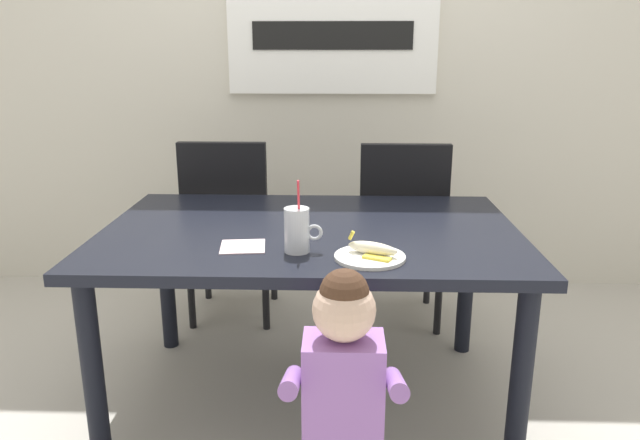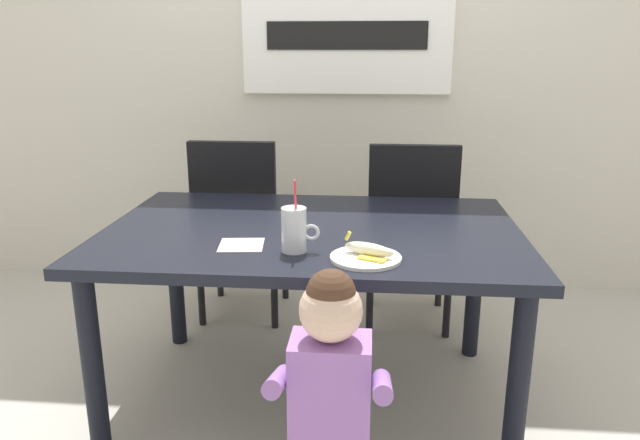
{
  "view_description": "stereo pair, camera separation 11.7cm",
  "coord_description": "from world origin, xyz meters",
  "px_view_note": "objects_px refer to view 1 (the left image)",
  "views": [
    {
      "loc": [
        0.11,
        -2.17,
        1.39
      ],
      "look_at": [
        0.04,
        -0.1,
        0.79
      ],
      "focal_mm": 33.77,
      "sensor_mm": 36.0,
      "label": 1
    },
    {
      "loc": [
        0.22,
        -2.17,
        1.39
      ],
      "look_at": [
        0.04,
        -0.1,
        0.79
      ],
      "focal_mm": 33.77,
      "sensor_mm": 36.0,
      "label": 2
    }
  ],
  "objects_px": {
    "dining_chair_right": "(401,224)",
    "paper_napkin": "(243,247)",
    "peeled_banana": "(373,249)",
    "milk_cup": "(297,233)",
    "dining_chair_left": "(229,221)",
    "toddler_standing": "(343,377)",
    "dining_table": "(310,249)",
    "snack_plate": "(370,257)"
  },
  "relations": [
    {
      "from": "peeled_banana",
      "to": "milk_cup",
      "type": "bearing_deg",
      "value": 167.48
    },
    {
      "from": "peeled_banana",
      "to": "paper_napkin",
      "type": "xyz_separation_m",
      "value": [
        -0.44,
        0.1,
        -0.03
      ]
    },
    {
      "from": "dining_table",
      "to": "paper_napkin",
      "type": "height_order",
      "value": "paper_napkin"
    },
    {
      "from": "milk_cup",
      "to": "paper_napkin",
      "type": "relative_size",
      "value": 1.67
    },
    {
      "from": "dining_chair_left",
      "to": "paper_napkin",
      "type": "xyz_separation_m",
      "value": [
        0.23,
        -0.97,
        0.19
      ]
    },
    {
      "from": "dining_chair_right",
      "to": "snack_plate",
      "type": "height_order",
      "value": "dining_chair_right"
    },
    {
      "from": "dining_chair_right",
      "to": "paper_napkin",
      "type": "distance_m",
      "value": 1.15
    },
    {
      "from": "dining_chair_left",
      "to": "dining_chair_right",
      "type": "bearing_deg",
      "value": 178.17
    },
    {
      "from": "paper_napkin",
      "to": "dining_chair_right",
      "type": "bearing_deg",
      "value": 56.07
    },
    {
      "from": "dining_chair_left",
      "to": "dining_table",
      "type": "bearing_deg",
      "value": 121.4
    },
    {
      "from": "snack_plate",
      "to": "toddler_standing",
      "type": "bearing_deg",
      "value": -102.68
    },
    {
      "from": "dining_table",
      "to": "dining_chair_left",
      "type": "bearing_deg",
      "value": 121.4
    },
    {
      "from": "dining_chair_right",
      "to": "paper_napkin",
      "type": "bearing_deg",
      "value": 56.07
    },
    {
      "from": "toddler_standing",
      "to": "paper_napkin",
      "type": "distance_m",
      "value": 0.63
    },
    {
      "from": "snack_plate",
      "to": "paper_napkin",
      "type": "height_order",
      "value": "snack_plate"
    },
    {
      "from": "dining_table",
      "to": "peeled_banana",
      "type": "xyz_separation_m",
      "value": [
        0.22,
        -0.33,
        0.12
      ]
    },
    {
      "from": "dining_chair_left",
      "to": "paper_napkin",
      "type": "distance_m",
      "value": 1.02
    },
    {
      "from": "dining_chair_left",
      "to": "toddler_standing",
      "type": "height_order",
      "value": "dining_chair_left"
    },
    {
      "from": "dining_chair_right",
      "to": "paper_napkin",
      "type": "relative_size",
      "value": 6.4
    },
    {
      "from": "milk_cup",
      "to": "peeled_banana",
      "type": "height_order",
      "value": "milk_cup"
    },
    {
      "from": "toddler_standing",
      "to": "milk_cup",
      "type": "height_order",
      "value": "milk_cup"
    },
    {
      "from": "paper_napkin",
      "to": "toddler_standing",
      "type": "bearing_deg",
      "value": -54.63
    },
    {
      "from": "toddler_standing",
      "to": "paper_napkin",
      "type": "bearing_deg",
      "value": 125.37
    },
    {
      "from": "snack_plate",
      "to": "dining_chair_right",
      "type": "bearing_deg",
      "value": 78.8
    },
    {
      "from": "dining_chair_left",
      "to": "dining_chair_right",
      "type": "relative_size",
      "value": 1.0
    },
    {
      "from": "milk_cup",
      "to": "peeled_banana",
      "type": "relative_size",
      "value": 1.45
    },
    {
      "from": "dining_chair_left",
      "to": "dining_chair_right",
      "type": "distance_m",
      "value": 0.86
    },
    {
      "from": "dining_chair_right",
      "to": "milk_cup",
      "type": "distance_m",
      "value": 1.11
    },
    {
      "from": "dining_chair_right",
      "to": "peeled_banana",
      "type": "bearing_deg",
      "value": 79.28
    },
    {
      "from": "milk_cup",
      "to": "peeled_banana",
      "type": "distance_m",
      "value": 0.26
    },
    {
      "from": "dining_chair_left",
      "to": "paper_napkin",
      "type": "height_order",
      "value": "dining_chair_left"
    },
    {
      "from": "dining_table",
      "to": "toddler_standing",
      "type": "xyz_separation_m",
      "value": [
        0.12,
        -0.72,
        -0.12
      ]
    },
    {
      "from": "paper_napkin",
      "to": "peeled_banana",
      "type": "bearing_deg",
      "value": -12.37
    },
    {
      "from": "dining_chair_left",
      "to": "peeled_banana",
      "type": "bearing_deg",
      "value": 121.98
    },
    {
      "from": "dining_chair_left",
      "to": "toddler_standing",
      "type": "xyz_separation_m",
      "value": [
        0.57,
        -1.45,
        -0.02
      ]
    },
    {
      "from": "dining_chair_right",
      "to": "toddler_standing",
      "type": "height_order",
      "value": "dining_chair_right"
    },
    {
      "from": "dining_table",
      "to": "dining_chair_right",
      "type": "height_order",
      "value": "dining_chair_right"
    },
    {
      "from": "dining_chair_right",
      "to": "dining_chair_left",
      "type": "bearing_deg",
      "value": -1.83
    },
    {
      "from": "dining_chair_right",
      "to": "snack_plate",
      "type": "distance_m",
      "value": 1.09
    },
    {
      "from": "dining_table",
      "to": "paper_napkin",
      "type": "xyz_separation_m",
      "value": [
        -0.22,
        -0.24,
        0.09
      ]
    },
    {
      "from": "milk_cup",
      "to": "peeled_banana",
      "type": "bearing_deg",
      "value": -12.52
    },
    {
      "from": "toddler_standing",
      "to": "peeled_banana",
      "type": "height_order",
      "value": "toddler_standing"
    }
  ]
}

